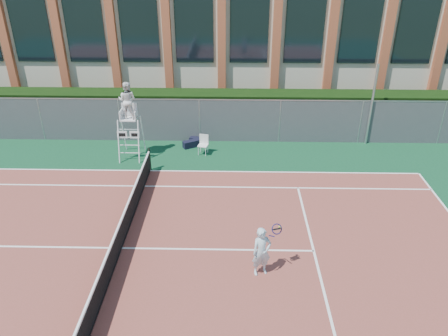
{
  "coord_description": "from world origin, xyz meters",
  "views": [
    {
      "loc": [
        3.69,
        -11.55,
        9.21
      ],
      "look_at": [
        3.36,
        3.0,
        1.52
      ],
      "focal_mm": 35.0,
      "sensor_mm": 36.0,
      "label": 1
    }
  ],
  "objects_px": {
    "plastic_chair": "(203,143)",
    "tennis_player": "(262,252)",
    "steel_pole": "(372,105)",
    "umpire_chair": "(127,102)"
  },
  "relations": [
    {
      "from": "steel_pole",
      "to": "plastic_chair",
      "type": "relative_size",
      "value": 4.27
    },
    {
      "from": "plastic_chair",
      "to": "tennis_player",
      "type": "height_order",
      "value": "tennis_player"
    },
    {
      "from": "umpire_chair",
      "to": "tennis_player",
      "type": "bearing_deg",
      "value": -55.19
    },
    {
      "from": "steel_pole",
      "to": "umpire_chair",
      "type": "distance_m",
      "value": 11.6
    },
    {
      "from": "plastic_chair",
      "to": "tennis_player",
      "type": "distance_m",
      "value": 8.78
    },
    {
      "from": "plastic_chair",
      "to": "tennis_player",
      "type": "xyz_separation_m",
      "value": [
        2.31,
        -8.46,
        0.29
      ]
    },
    {
      "from": "umpire_chair",
      "to": "plastic_chair",
      "type": "bearing_deg",
      "value": 5.28
    },
    {
      "from": "tennis_player",
      "to": "umpire_chair",
      "type": "bearing_deg",
      "value": 124.81
    },
    {
      "from": "umpire_chair",
      "to": "plastic_chair",
      "type": "height_order",
      "value": "umpire_chair"
    },
    {
      "from": "steel_pole",
      "to": "plastic_chair",
      "type": "bearing_deg",
      "value": -170.61
    }
  ]
}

